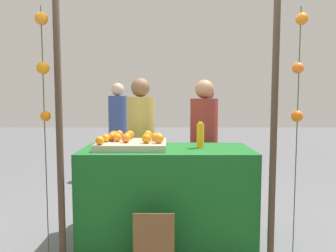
{
  "coord_description": "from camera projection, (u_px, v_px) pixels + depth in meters",
  "views": [
    {
      "loc": [
        0.01,
        -3.14,
        1.4
      ],
      "look_at": [
        0.0,
        0.15,
        1.11
      ],
      "focal_mm": 35.27,
      "sensor_mm": 36.0,
      "label": 1
    }
  ],
  "objects": [
    {
      "name": "orange_1",
      "position": [
        128.0,
        136.0,
        3.29
      ],
      "size": [
        0.08,
        0.08,
        0.08
      ],
      "primitive_type": "sphere",
      "color": "orange",
      "rests_on": "orange_tray"
    },
    {
      "name": "garland_strand_left",
      "position": [
        44.0,
        63.0,
        2.65
      ],
      "size": [
        0.1,
        0.1,
        2.12
      ],
      "color": "#2D4C23",
      "rests_on": "ground_plane"
    },
    {
      "name": "orange_13",
      "position": [
        160.0,
        138.0,
        3.07
      ],
      "size": [
        0.09,
        0.09,
        0.09
      ],
      "primitive_type": "sphere",
      "color": "orange",
      "rests_on": "orange_tray"
    },
    {
      "name": "ground_plane",
      "position": [
        168.0,
        239.0,
        3.25
      ],
      "size": [
        24.0,
        24.0,
        0.0
      ],
      "primitive_type": "plane",
      "color": "slate"
    },
    {
      "name": "juice_bottle",
      "position": [
        202.0,
        135.0,
        3.17
      ],
      "size": [
        0.07,
        0.07,
        0.25
      ],
      "color": "#F2A415",
      "rests_on": "stall_counter"
    },
    {
      "name": "chalkboard_sign",
      "position": [
        155.0,
        243.0,
        2.64
      ],
      "size": [
        0.33,
        0.03,
        0.49
      ],
      "color": "brown",
      "rests_on": "ground_plane"
    },
    {
      "name": "orange_4",
      "position": [
        127.0,
        138.0,
        3.11
      ],
      "size": [
        0.08,
        0.08,
        0.08
      ],
      "primitive_type": "sphere",
      "color": "orange",
      "rests_on": "orange_tray"
    },
    {
      "name": "vendor_right",
      "position": [
        205.0,
        153.0,
        3.85
      ],
      "size": [
        0.32,
        0.32,
        1.6
      ],
      "color": "maroon",
      "rests_on": "ground_plane"
    },
    {
      "name": "orange_12",
      "position": [
        113.0,
        137.0,
        3.22
      ],
      "size": [
        0.08,
        0.08,
        0.08
      ],
      "primitive_type": "sphere",
      "color": "orange",
      "rests_on": "orange_tray"
    },
    {
      "name": "orange_2",
      "position": [
        120.0,
        134.0,
        3.41
      ],
      "size": [
        0.09,
        0.09,
        0.09
      ],
      "primitive_type": "sphere",
      "color": "orange",
      "rests_on": "orange_tray"
    },
    {
      "name": "canopy_post_right",
      "position": [
        275.0,
        130.0,
        2.72
      ],
      "size": [
        0.06,
        0.06,
        2.26
      ],
      "primitive_type": "cylinder",
      "color": "#473828",
      "rests_on": "ground_plane"
    },
    {
      "name": "orange_10",
      "position": [
        101.0,
        141.0,
        2.96
      ],
      "size": [
        0.08,
        0.08,
        0.08
      ],
      "primitive_type": "sphere",
      "color": "orange",
      "rests_on": "orange_tray"
    },
    {
      "name": "orange_tray",
      "position": [
        133.0,
        145.0,
        3.19
      ],
      "size": [
        0.66,
        0.58,
        0.06
      ],
      "primitive_type": "cube",
      "color": "#B2AD99",
      "rests_on": "stall_counter"
    },
    {
      "name": "orange_5",
      "position": [
        160.0,
        136.0,
        3.31
      ],
      "size": [
        0.07,
        0.07,
        0.07
      ],
      "primitive_type": "sphere",
      "color": "orange",
      "rests_on": "orange_tray"
    },
    {
      "name": "orange_9",
      "position": [
        156.0,
        137.0,
        3.23
      ],
      "size": [
        0.08,
        0.08,
        0.08
      ],
      "primitive_type": "sphere",
      "color": "orange",
      "rests_on": "orange_tray"
    },
    {
      "name": "stall_counter",
      "position": [
        168.0,
        194.0,
        3.21
      ],
      "size": [
        1.62,
        0.77,
        0.91
      ],
      "primitive_type": "cube",
      "color": "#196023",
      "rests_on": "ground_plane"
    },
    {
      "name": "crowd_person_0",
      "position": [
        119.0,
        133.0,
        5.76
      ],
      "size": [
        0.33,
        0.33,
        1.64
      ],
      "color": "#384C8C",
      "rests_on": "ground_plane"
    },
    {
      "name": "vendor_left",
      "position": [
        142.0,
        152.0,
        3.87
      ],
      "size": [
        0.32,
        0.32,
        1.62
      ],
      "color": "tan",
      "rests_on": "ground_plane"
    },
    {
      "name": "garland_strand_right",
      "position": [
        300.0,
        71.0,
        2.66
      ],
      "size": [
        0.11,
        0.1,
        2.12
      ],
      "color": "#2D4C23",
      "rests_on": "ground_plane"
    },
    {
      "name": "orange_8",
      "position": [
        131.0,
        135.0,
        3.39
      ],
      "size": [
        0.09,
        0.09,
        0.09
      ],
      "primitive_type": "sphere",
      "color": "orange",
      "rests_on": "orange_tray"
    },
    {
      "name": "orange_6",
      "position": [
        107.0,
        138.0,
        3.16
      ],
      "size": [
        0.08,
        0.08,
        0.08
      ],
      "primitive_type": "sphere",
      "color": "orange",
      "rests_on": "orange_tray"
    },
    {
      "name": "orange_11",
      "position": [
        149.0,
        135.0,
        3.41
      ],
      "size": [
        0.08,
        0.08,
        0.08
      ],
      "primitive_type": "sphere",
      "color": "orange",
      "rests_on": "orange_tray"
    },
    {
      "name": "orange_7",
      "position": [
        115.0,
        135.0,
        3.31
      ],
      "size": [
        0.09,
        0.09,
        0.09
      ],
      "primitive_type": "sphere",
      "color": "orange",
      "rests_on": "orange_tray"
    },
    {
      "name": "crowd_person_1",
      "position": [
        208.0,
        143.0,
        4.86
      ],
      "size": [
        0.31,
        0.31,
        1.56
      ],
      "color": "#384C8C",
      "rests_on": "ground_plane"
    },
    {
      "name": "orange_3",
      "position": [
        119.0,
        137.0,
        3.18
      ],
      "size": [
        0.08,
        0.08,
        0.08
      ],
      "primitive_type": "sphere",
      "color": "orange",
      "rests_on": "orange_tray"
    },
    {
      "name": "canopy_post_left",
      "position": [
        61.0,
        130.0,
        2.73
      ],
      "size": [
        0.06,
        0.06,
        2.26
      ],
      "primitive_type": "cylinder",
      "color": "#473828",
      "rests_on": "ground_plane"
    },
    {
      "name": "orange_0",
      "position": [
        148.0,
        138.0,
        3.07
      ],
      "size": [
        0.09,
        0.09,
        0.09
      ],
      "primitive_type": "sphere",
      "color": "orange",
      "rests_on": "orange_tray"
    }
  ]
}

